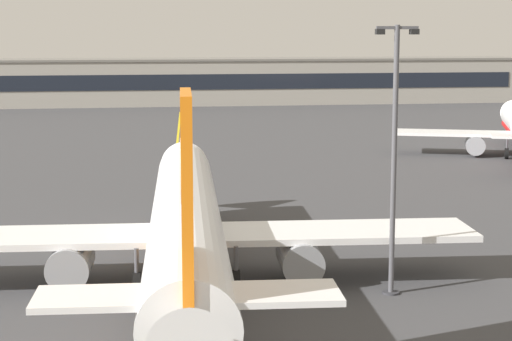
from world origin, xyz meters
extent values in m
cube|color=yellow|center=(0.00, 30.00, 0.00)|extent=(14.00, 179.50, 0.01)
cylinder|color=white|center=(0.14, 15.24, 3.50)|extent=(6.23, 36.17, 3.80)
cone|color=white|center=(1.45, 34.49, 3.50)|extent=(3.78, 2.84, 3.61)
cone|color=white|center=(-1.17, -4.12, 3.90)|extent=(3.03, 2.99, 2.85)
cube|color=orange|center=(0.14, 15.24, 2.46)|extent=(5.96, 33.30, 0.44)
cube|color=black|center=(1.32, 32.60, 4.17)|extent=(2.92, 1.29, 0.60)
cube|color=white|center=(0.18, 15.83, 2.65)|extent=(32.25, 6.96, 0.36)
cylinder|color=gray|center=(-6.07, 15.26, 1.43)|extent=(2.54, 3.75, 2.30)
cylinder|color=black|center=(-5.94, 17.10, 1.43)|extent=(1.96, 0.31, 1.95)
cylinder|color=gray|center=(6.30, 14.42, 1.43)|extent=(2.54, 3.75, 2.30)
cylinder|color=black|center=(6.43, 16.26, 1.43)|extent=(1.96, 0.31, 1.95)
cube|color=orange|center=(-0.93, -0.53, 8.05)|extent=(0.72, 4.82, 7.20)
cylinder|color=white|center=(-0.91, -0.23, 8.77)|extent=(0.60, 2.42, 2.40)
cube|color=white|center=(-0.97, -1.13, 4.36)|extent=(11.16, 3.54, 0.24)
cylinder|color=#4C4C51|center=(1.13, 29.70, 1.48)|extent=(0.24, 0.24, 1.60)
cylinder|color=black|center=(1.13, 29.70, 0.45)|extent=(0.46, 0.93, 0.90)
cylinder|color=#4C4C51|center=(-2.59, 13.42, 1.77)|extent=(0.24, 0.24, 1.60)
cylinder|color=black|center=(-2.59, 13.42, 0.65)|extent=(0.49, 1.32, 1.30)
cylinder|color=#4C4C51|center=(2.60, 13.06, 1.77)|extent=(0.24, 0.24, 1.60)
cylinder|color=black|center=(2.60, 13.06, 0.65)|extent=(0.49, 1.32, 1.30)
cylinder|color=gray|center=(35.47, 60.56, 1.31)|extent=(3.09, 3.80, 2.10)
cylinder|color=black|center=(36.04, 62.15, 1.31)|extent=(1.74, 0.76, 1.79)
cylinder|color=#4C4C51|center=(38.07, 58.07, 1.62)|extent=(0.22, 0.22, 1.46)
cylinder|color=black|center=(38.07, 58.07, 0.59)|extent=(0.74, 1.24, 1.19)
cylinder|color=#515156|center=(10.72, 11.87, 7.04)|extent=(0.28, 0.28, 14.08)
cylinder|color=#333338|center=(10.72, 11.87, 0.05)|extent=(0.90, 0.90, 0.10)
cube|color=#515156|center=(10.72, 11.87, 13.93)|extent=(2.20, 0.16, 0.16)
cube|color=black|center=(9.82, 11.87, 13.73)|extent=(0.44, 0.36, 0.28)
cube|color=black|center=(11.62, 11.87, 13.73)|extent=(0.44, 0.36, 0.28)
cone|color=orange|center=(1.55, 32.25, 0.28)|extent=(0.36, 0.36, 0.55)
cylinder|color=white|center=(1.55, 32.25, 0.30)|extent=(0.23, 0.23, 0.07)
cube|color=orange|center=(1.55, 32.25, 0.01)|extent=(0.44, 0.44, 0.03)
cube|color=#9E998E|center=(9.68, 135.61, 4.09)|extent=(126.94, 12.00, 8.18)
cube|color=black|center=(9.68, 129.56, 4.49)|extent=(121.86, 0.12, 2.80)
cube|color=slate|center=(9.68, 135.61, 8.38)|extent=(127.34, 12.40, 0.40)
camera|label=1|loc=(-3.20, -31.88, 13.79)|focal=62.21mm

